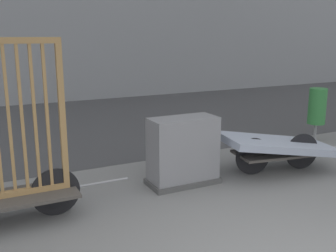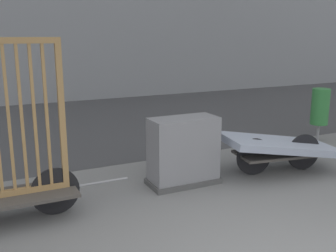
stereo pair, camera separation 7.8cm
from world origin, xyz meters
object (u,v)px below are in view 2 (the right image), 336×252
at_px(bike_cart_with_bedframe, 13,163).
at_px(bike_cart_with_mattress, 280,147).
at_px(utility_cabinet, 183,154).
at_px(trash_bin, 320,107).

distance_m(bike_cart_with_bedframe, bike_cart_with_mattress, 4.02).
xyz_separation_m(bike_cart_with_mattress, utility_cabinet, (-1.64, 0.22, 0.04)).
bearing_deg(trash_bin, utility_cabinet, -166.13).
height_order(bike_cart_with_mattress, trash_bin, trash_bin).
height_order(bike_cart_with_bedframe, utility_cabinet, bike_cart_with_bedframe).
distance_m(bike_cart_with_bedframe, utility_cabinet, 2.39).
relative_size(bike_cart_with_mattress, trash_bin, 2.15).
xyz_separation_m(bike_cart_with_bedframe, trash_bin, (6.04, 1.13, -0.00)).
bearing_deg(bike_cart_with_mattress, trash_bin, 38.44).
height_order(bike_cart_with_bedframe, bike_cart_with_mattress, bike_cart_with_bedframe).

